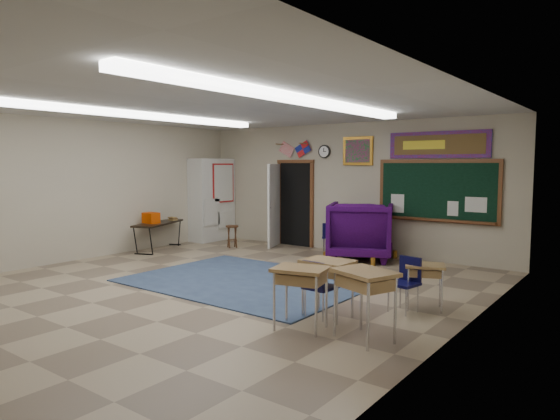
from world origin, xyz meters
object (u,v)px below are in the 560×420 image
Objects in this scene: wingback_armchair at (361,231)px; student_desk_front_left at (328,285)px; wooden_stool at (232,236)px; folding_table at (158,235)px; student_desk_front_right at (425,284)px.

wingback_armchair reaches higher than student_desk_front_left.
wingback_armchair reaches higher than wooden_stool.
wooden_stool is (-4.85, 3.40, -0.15)m from student_desk_front_left.
folding_table is 3.09× the size of wooden_stool.
folding_table is 1.77m from wooden_stool.
student_desk_front_right is at bearing -30.32° from folding_table.
wingback_armchair is 0.81× the size of folding_table.
student_desk_front_left is 1.46m from student_desk_front_right.
folding_table is at bearing -132.70° from wooden_stool.
student_desk_front_right reaches higher than wooden_stool.
student_desk_front_right is 1.19× the size of wooden_stool.
wingback_armchair reaches higher than folding_table.
wooden_stool is at bearing 146.55° from student_desk_front_left.
student_desk_front_right is 6.17m from wooden_stool.
student_desk_front_left is 0.46× the size of folding_table.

